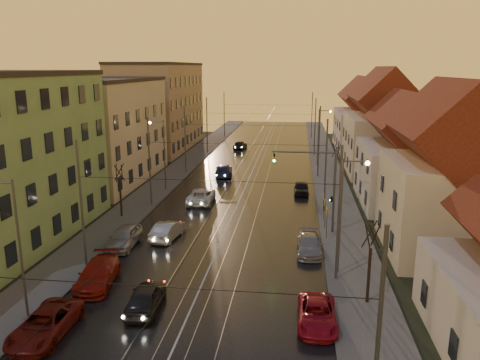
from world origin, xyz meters
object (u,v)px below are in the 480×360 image
at_px(street_lamp_3, 321,132).
at_px(driving_car_0, 146,297).
at_px(driving_car_2, 201,196).
at_px(parked_right_0, 317,314).
at_px(driving_car_3, 224,170).
at_px(parked_left_3, 124,237).
at_px(parked_left_1, 45,324).
at_px(driving_car_4, 240,145).
at_px(parked_right_1, 309,245).
at_px(driving_car_1, 168,230).
at_px(street_lamp_0, 13,236).
at_px(traffic_light_mast, 322,180).
at_px(street_lamp_2, 162,148).
at_px(street_lamp_1, 346,205).
at_px(parked_right_2, 301,188).
at_px(parked_left_2, 98,274).

relative_size(street_lamp_3, driving_car_0, 1.82).
bearing_deg(driving_car_2, driving_car_0, 91.04).
bearing_deg(parked_right_0, driving_car_3, 107.15).
bearing_deg(driving_car_3, parked_left_3, 73.19).
bearing_deg(parked_left_3, parked_left_1, -88.44).
xyz_separation_m(street_lamp_3, driving_car_0, (-11.69, -42.20, -4.14)).
xyz_separation_m(driving_car_3, driving_car_4, (-0.38, 20.43, -0.04)).
bearing_deg(parked_right_1, street_lamp_3, 86.25).
height_order(driving_car_1, parked_left_3, parked_left_3).
bearing_deg(driving_car_3, parked_right_1, 105.00).
bearing_deg(street_lamp_3, driving_car_2, -122.46).
bearing_deg(street_lamp_0, parked_right_1, 35.56).
relative_size(traffic_light_mast, driving_car_1, 1.63).
distance_m(street_lamp_2, driving_car_1, 16.14).
height_order(street_lamp_1, driving_car_1, street_lamp_1).
relative_size(street_lamp_0, parked_left_3, 1.73).
bearing_deg(parked_right_2, street_lamp_3, 80.04).
height_order(driving_car_3, parked_left_3, parked_left_3).
relative_size(traffic_light_mast, driving_car_0, 1.64).
relative_size(driving_car_4, parked_left_3, 0.92).
distance_m(street_lamp_1, parked_right_1, 5.89).
height_order(traffic_light_mast, driving_car_0, traffic_light_mast).
distance_m(driving_car_1, parked_left_2, 8.92).
height_order(street_lamp_0, driving_car_0, street_lamp_0).
height_order(traffic_light_mast, parked_right_1, traffic_light_mast).
xyz_separation_m(parked_left_1, parked_left_2, (0.23, 6.01, 0.05)).
bearing_deg(driving_car_0, parked_left_1, 33.06).
bearing_deg(parked_right_0, street_lamp_3, 87.64).
height_order(driving_car_2, driving_car_4, driving_car_2).
bearing_deg(parked_left_2, street_lamp_2, 88.23).
height_order(driving_car_4, parked_left_1, driving_car_4).
relative_size(driving_car_0, driving_car_4, 1.03).
bearing_deg(driving_car_1, street_lamp_0, 77.65).
bearing_deg(driving_car_2, street_lamp_3, -124.59).
bearing_deg(parked_right_0, parked_right_2, 91.71).
height_order(street_lamp_2, driving_car_4, street_lamp_2).
height_order(driving_car_2, parked_right_2, driving_car_2).
relative_size(parked_left_3, parked_right_1, 1.04).
distance_m(street_lamp_0, driving_car_1, 14.54).
xyz_separation_m(driving_car_0, parked_left_1, (-4.28, -3.33, -0.05)).
relative_size(street_lamp_3, parked_left_3, 1.73).
relative_size(driving_car_3, parked_right_0, 1.17).
xyz_separation_m(street_lamp_0, driving_car_3, (5.71, 36.04, -4.12)).
bearing_deg(driving_car_4, parked_right_2, 116.87).
distance_m(driving_car_1, driving_car_4, 43.35).
height_order(street_lamp_3, driving_car_2, street_lamp_3).
height_order(parked_right_0, parked_right_1, parked_right_1).
bearing_deg(parked_right_0, traffic_light_mast, 86.99).
height_order(street_lamp_1, parked_right_1, street_lamp_1).
relative_size(driving_car_3, parked_left_2, 1.02).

